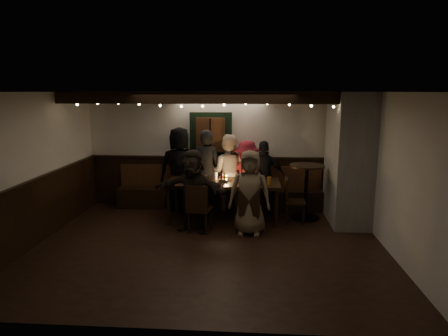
# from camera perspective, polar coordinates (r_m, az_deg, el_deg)

# --- Properties ---
(room) EXTENTS (6.02, 5.01, 2.62)m
(room) POSITION_cam_1_polar(r_m,az_deg,el_deg) (8.05, 6.38, -0.16)
(room) COLOR black
(room) RESTS_ON ground
(dining_table) EXTENTS (2.28, 0.98, 0.99)m
(dining_table) POSITION_cam_1_polar(r_m,az_deg,el_deg) (8.11, -0.11, -2.39)
(dining_table) COLOR black
(dining_table) RESTS_ON ground
(chair_near_left) EXTENTS (0.48, 0.48, 0.93)m
(chair_near_left) POSITION_cam_1_polar(r_m,az_deg,el_deg) (7.44, -3.68, -5.41)
(chair_near_left) COLOR black
(chair_near_left) RESTS_ON ground
(chair_near_right) EXTENTS (0.42, 0.42, 0.86)m
(chair_near_right) POSITION_cam_1_polar(r_m,az_deg,el_deg) (7.37, 3.66, -5.86)
(chair_near_right) COLOR black
(chair_near_right) RESTS_ON ground
(chair_end) EXTENTS (0.41, 0.41, 0.90)m
(chair_end) POSITION_cam_1_polar(r_m,az_deg,el_deg) (8.16, 9.52, -4.17)
(chair_end) COLOR black
(chair_end) RESTS_ON ground
(high_top) EXTENTS (0.71, 0.71, 1.13)m
(high_top) POSITION_cam_1_polar(r_m,az_deg,el_deg) (8.39, 11.68, -2.36)
(high_top) COLOR black
(high_top) RESTS_ON ground
(person_a) EXTENTS (0.95, 0.67, 1.85)m
(person_a) POSITION_cam_1_polar(r_m,az_deg,el_deg) (8.84, -6.31, -0.15)
(person_a) COLOR black
(person_a) RESTS_ON ground
(person_b) EXTENTS (0.71, 0.51, 1.80)m
(person_b) POSITION_cam_1_polar(r_m,az_deg,el_deg) (8.77, -2.51, -0.34)
(person_b) COLOR black
(person_b) RESTS_ON ground
(person_c) EXTENTS (0.92, 0.77, 1.69)m
(person_c) POSITION_cam_1_polar(r_m,az_deg,el_deg) (8.81, 0.58, -0.65)
(person_c) COLOR beige
(person_c) RESTS_ON ground
(person_d) EXTENTS (1.13, 0.84, 1.56)m
(person_d) POSITION_cam_1_polar(r_m,az_deg,el_deg) (8.73, 3.28, -1.19)
(person_d) COLOR maroon
(person_d) RESTS_ON ground
(person_e) EXTENTS (0.94, 0.45, 1.56)m
(person_e) POSITION_cam_1_polar(r_m,az_deg,el_deg) (8.74, 5.74, -1.22)
(person_e) COLOR black
(person_e) RESTS_ON ground
(person_f) EXTENTS (1.52, 0.87, 1.56)m
(person_f) POSITION_cam_1_polar(r_m,az_deg,el_deg) (7.48, -4.49, -3.28)
(person_f) COLOR black
(person_f) RESTS_ON ground
(person_g) EXTENTS (0.80, 0.55, 1.57)m
(person_g) POSITION_cam_1_polar(r_m,az_deg,el_deg) (7.33, 3.68, -3.53)
(person_g) COLOR #7B674F
(person_g) RESTS_ON ground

